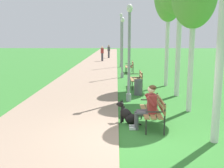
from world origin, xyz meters
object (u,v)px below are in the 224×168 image
Objects in this scene: lamp_post_mid at (122,47)px; pedestrian_further_distant at (109,51)px; park_bench_mid at (137,78)px; pedestrian_distant at (102,54)px; park_bench_far at (130,66)px; park_bench_near at (154,109)px; litter_bin at (138,87)px; lamp_post_near at (129,52)px; dog_black at (127,115)px; lamp_post_far at (121,40)px; person_seated_on_near_bench at (148,105)px.

pedestrian_further_distant is (-1.33, 16.59, -1.13)m from lamp_post_mid.
park_bench_mid is 0.91× the size of pedestrian_distant.
pedestrian_further_distant is at bearing 97.91° from park_bench_far.
park_bench_near is 21.72m from pedestrian_distant.
lamp_post_mid reaches higher than pedestrian_further_distant.
lamp_post_mid is at bearing -85.41° from pedestrian_further_distant.
litter_bin is at bearing -90.19° from park_bench_far.
park_bench_near is 0.91× the size of pedestrian_distant.
park_bench_far is at bearing 86.78° from lamp_post_near.
dog_black is 0.47× the size of pedestrian_distant.
dog_black is at bearing -90.16° from lamp_post_far.
lamp_post_near is at bearing 86.74° from dog_black.
lamp_post_mid reaches higher than park_bench_far.
park_bench_mid is 6.27m from person_seated_on_near_bench.
park_bench_far is at bearing -82.09° from pedestrian_further_distant.
park_bench_near is 0.91× the size of pedestrian_further_distant.
pedestrian_further_distant is at bearing 94.47° from park_bench_near.
pedestrian_further_distant reaches higher than person_seated_on_near_bench.
park_bench_far reaches higher than litter_bin.
pedestrian_distant is at bearing 95.03° from dog_black.
pedestrian_distant and pedestrian_further_distant have the same top height.
lamp_post_far reaches higher than park_bench_mid.
dog_black is at bearing -90.20° from lamp_post_mid.
lamp_post_far is 11.75m from litter_bin.
litter_bin is (-0.11, 4.35, -0.16)m from park_bench_near.
park_bench_mid is 10.04m from lamp_post_far.
lamp_post_far is (0.01, 6.30, 0.41)m from lamp_post_mid.
lamp_post_near is (-0.59, 3.14, 1.46)m from park_bench_near.
pedestrian_further_distant is at bearing 94.59° from lamp_post_mid.
park_bench_mid is at bearing 88.25° from person_seated_on_near_bench.
pedestrian_further_distant is at bearing 82.98° from pedestrian_distant.
person_seated_on_near_bench is (-0.21, -0.19, 0.17)m from park_bench_near.
litter_bin is 0.42× the size of pedestrian_distant.
litter_bin is at bearing 88.78° from person_seated_on_near_bench.
park_bench_far reaches higher than dog_black.
pedestrian_distant is (-1.92, 5.64, -1.53)m from lamp_post_far.
park_bench_near is 2.14× the size of litter_bin.
lamp_post_mid is at bearing -80.94° from pedestrian_distant.
park_bench_mid is 0.39× the size of lamp_post_near.
pedestrian_distant is at bearing 99.06° from lamp_post_mid.
lamp_post_mid is 2.30× the size of pedestrian_distant.
pedestrian_further_distant is (-1.84, 26.41, 0.16)m from person_seated_on_near_bench.
person_seated_on_near_bench is 0.76× the size of pedestrian_further_distant.
lamp_post_near is (-0.38, 3.34, 1.29)m from person_seated_on_near_bench.
park_bench_near is 0.39× the size of lamp_post_near.
pedestrian_distant is (-2.61, 15.49, 0.33)m from park_bench_mid.
lamp_post_near is (-0.57, -2.93, 1.46)m from park_bench_mid.
lamp_post_mid reaches higher than park_bench_mid.
lamp_post_near is at bearing -89.47° from lamp_post_far.
park_bench_far is (-0.07, 5.99, 0.00)m from park_bench_mid.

